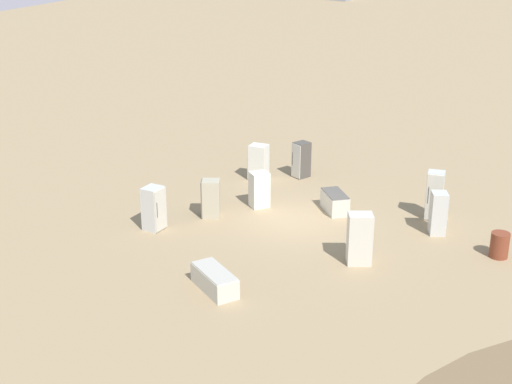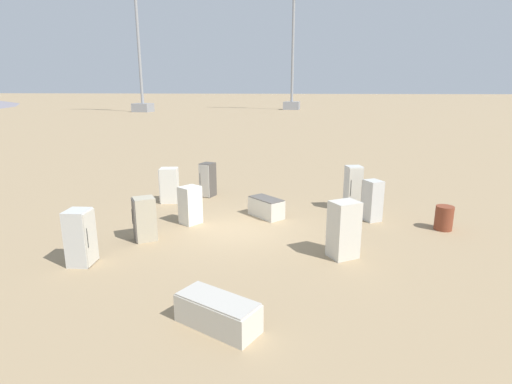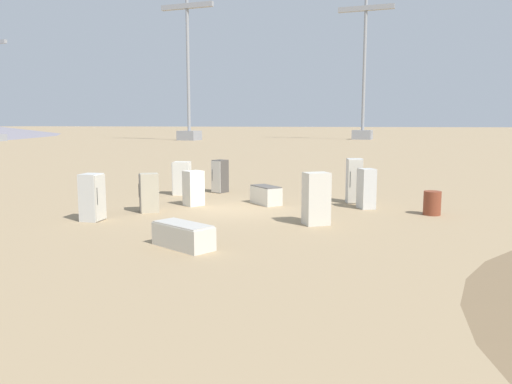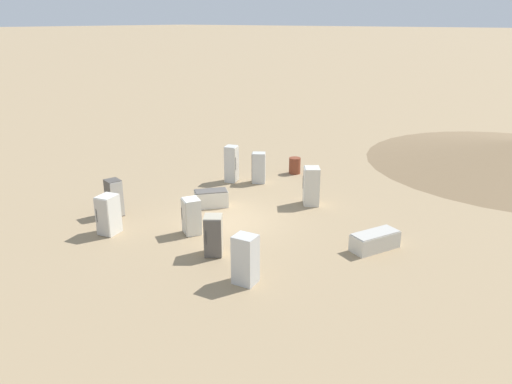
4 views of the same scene
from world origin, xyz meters
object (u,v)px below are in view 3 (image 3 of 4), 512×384
at_px(power_pylon_1, 188,90).
at_px(discarded_fridge_8, 220,176).
at_px(power_pylon_0, 364,91).
at_px(discarded_fridge_7, 193,188).
at_px(discarded_fridge_0, 149,193).
at_px(discarded_fridge_3, 183,235).
at_px(rusty_barrel, 432,203).
at_px(discarded_fridge_9, 182,178).
at_px(discarded_fridge_4, 266,195).
at_px(discarded_fridge_5, 366,189).
at_px(discarded_fridge_1, 316,199).
at_px(discarded_fridge_2, 92,197).
at_px(discarded_fridge_6, 354,181).

bearing_deg(power_pylon_1, discarded_fridge_8, 118.90).
xyz_separation_m(power_pylon_0, discarded_fridge_7, (-6.33, 90.03, -9.48)).
distance_m(discarded_fridge_0, discarded_fridge_3, 5.88).
bearing_deg(rusty_barrel, discarded_fridge_0, 16.83).
bearing_deg(discarded_fridge_8, discarded_fridge_7, 112.59).
height_order(discarded_fridge_9, rusty_barrel, discarded_fridge_9).
relative_size(discarded_fridge_0, discarded_fridge_4, 0.93).
distance_m(power_pylon_1, discarded_fridge_9, 79.18).
height_order(power_pylon_0, discarded_fridge_5, power_pylon_0).
xyz_separation_m(discarded_fridge_3, discarded_fridge_5, (-3.74, -8.08, 0.46)).
bearing_deg(discarded_fridge_1, discarded_fridge_5, 37.24).
bearing_deg(discarded_fridge_4, discarded_fridge_2, -179.21).
distance_m(power_pylon_0, discarded_fridge_0, 92.60).
relative_size(discarded_fridge_3, discarded_fridge_4, 1.26).
relative_size(discarded_fridge_4, discarded_fridge_5, 1.00).
bearing_deg(discarded_fridge_2, power_pylon_0, 175.01).
height_order(power_pylon_1, discarded_fridge_0, power_pylon_1).
bearing_deg(power_pylon_0, discarded_fridge_1, 97.38).
relative_size(discarded_fridge_5, discarded_fridge_7, 1.10).
xyz_separation_m(power_pylon_1, discarded_fridge_6, (-44.37, 69.35, -8.95)).
bearing_deg(discarded_fridge_1, discarded_fridge_6, 48.64).
bearing_deg(discarded_fridge_5, power_pylon_1, 89.44).
xyz_separation_m(discarded_fridge_1, discarded_fridge_3, (2.63, 4.29, -0.54)).
distance_m(discarded_fridge_3, discarded_fridge_7, 7.02).
relative_size(discarded_fridge_0, discarded_fridge_8, 0.92).
bearing_deg(discarded_fridge_7, power_pylon_0, 34.41).
height_order(discarded_fridge_3, discarded_fridge_7, discarded_fridge_7).
relative_size(power_pylon_1, discarded_fridge_8, 20.07).
bearing_deg(power_pylon_1, discarded_fridge_3, 117.70).
distance_m(power_pylon_1, discarded_fridge_2, 85.17).
relative_size(discarded_fridge_1, discarded_fridge_2, 1.07).
bearing_deg(power_pylon_1, discarded_fridge_2, 115.57).
xyz_separation_m(discarded_fridge_0, discarded_fridge_1, (-6.48, 0.13, 0.13)).
distance_m(discarded_fridge_3, discarded_fridge_8, 10.90).
distance_m(discarded_fridge_2, discarded_fridge_3, 5.28).
distance_m(power_pylon_0, discarded_fridge_1, 93.33).
distance_m(discarded_fridge_0, discarded_fridge_2, 2.33).
relative_size(discarded_fridge_2, discarded_fridge_3, 0.82).
bearing_deg(discarded_fridge_9, discarded_fridge_7, -156.44).
height_order(power_pylon_0, discarded_fridge_9, power_pylon_0).
xyz_separation_m(discarded_fridge_1, discarded_fridge_6, (-0.44, -5.01, 0.07)).
height_order(power_pylon_0, discarded_fridge_7, power_pylon_0).
distance_m(power_pylon_0, discarded_fridge_7, 90.75).
height_order(discarded_fridge_0, discarded_fridge_3, discarded_fridge_0).
distance_m(discarded_fridge_5, discarded_fridge_8, 7.63).
relative_size(discarded_fridge_6, rusty_barrel, 2.14).
bearing_deg(power_pylon_0, discarded_fridge_7, 94.02).
relative_size(discarded_fridge_5, discarded_fridge_8, 0.99).
distance_m(discarded_fridge_7, discarded_fridge_9, 3.23).
bearing_deg(discarded_fridge_3, rusty_barrel, 163.48).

